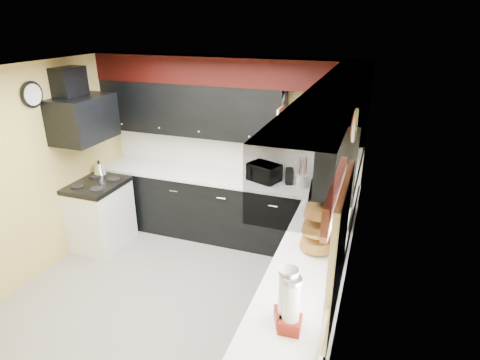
# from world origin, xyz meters

# --- Properties ---
(ground) EXTENTS (3.60, 3.60, 0.00)m
(ground) POSITION_xyz_m (0.00, 0.00, 0.00)
(ground) COLOR gray
(ground) RESTS_ON ground
(wall_back) EXTENTS (3.60, 0.06, 2.50)m
(wall_back) POSITION_xyz_m (0.00, 1.80, 1.25)
(wall_back) COLOR #E0C666
(wall_back) RESTS_ON ground
(wall_right) EXTENTS (0.06, 3.60, 2.50)m
(wall_right) POSITION_xyz_m (1.80, 0.00, 1.25)
(wall_right) COLOR #E0C666
(wall_right) RESTS_ON ground
(wall_left) EXTENTS (0.06, 3.60, 2.50)m
(wall_left) POSITION_xyz_m (-1.80, 0.00, 1.25)
(wall_left) COLOR #E0C666
(wall_left) RESTS_ON ground
(ceiling) EXTENTS (3.60, 3.60, 0.06)m
(ceiling) POSITION_xyz_m (0.00, 0.00, 2.50)
(ceiling) COLOR white
(ceiling) RESTS_ON wall_back
(cab_back) EXTENTS (3.60, 0.60, 0.90)m
(cab_back) POSITION_xyz_m (0.00, 1.50, 0.45)
(cab_back) COLOR black
(cab_back) RESTS_ON ground
(cab_right) EXTENTS (0.60, 3.00, 0.90)m
(cab_right) POSITION_xyz_m (1.50, -0.30, 0.45)
(cab_right) COLOR black
(cab_right) RESTS_ON ground
(counter_back) EXTENTS (3.62, 0.64, 0.04)m
(counter_back) POSITION_xyz_m (0.00, 1.50, 0.92)
(counter_back) COLOR white
(counter_back) RESTS_ON cab_back
(counter_right) EXTENTS (0.64, 3.02, 0.04)m
(counter_right) POSITION_xyz_m (1.50, -0.30, 0.92)
(counter_right) COLOR white
(counter_right) RESTS_ON cab_right
(splash_back) EXTENTS (3.60, 0.02, 0.50)m
(splash_back) POSITION_xyz_m (0.00, 1.79, 1.19)
(splash_back) COLOR white
(splash_back) RESTS_ON counter_back
(splash_right) EXTENTS (0.02, 3.60, 0.50)m
(splash_right) POSITION_xyz_m (1.79, 0.00, 1.19)
(splash_right) COLOR white
(splash_right) RESTS_ON counter_right
(upper_back) EXTENTS (2.60, 0.35, 0.70)m
(upper_back) POSITION_xyz_m (-0.50, 1.62, 1.80)
(upper_back) COLOR black
(upper_back) RESTS_ON wall_back
(upper_right) EXTENTS (0.35, 1.80, 0.70)m
(upper_right) POSITION_xyz_m (1.62, 0.90, 1.80)
(upper_right) COLOR black
(upper_right) RESTS_ON wall_right
(soffit_back) EXTENTS (3.60, 0.36, 0.35)m
(soffit_back) POSITION_xyz_m (0.00, 1.62, 2.33)
(soffit_back) COLOR black
(soffit_back) RESTS_ON wall_back
(soffit_right) EXTENTS (0.36, 3.24, 0.35)m
(soffit_right) POSITION_xyz_m (1.62, -0.18, 2.33)
(soffit_right) COLOR black
(soffit_right) RESTS_ON wall_right
(stove) EXTENTS (0.60, 0.75, 0.86)m
(stove) POSITION_xyz_m (-1.50, 0.75, 0.43)
(stove) COLOR white
(stove) RESTS_ON ground
(cooktop) EXTENTS (0.62, 0.77, 0.06)m
(cooktop) POSITION_xyz_m (-1.50, 0.75, 0.89)
(cooktop) COLOR black
(cooktop) RESTS_ON stove
(hood) EXTENTS (0.50, 0.78, 0.55)m
(hood) POSITION_xyz_m (-1.55, 0.75, 1.78)
(hood) COLOR black
(hood) RESTS_ON wall_left
(hood_duct) EXTENTS (0.24, 0.40, 0.40)m
(hood_duct) POSITION_xyz_m (-1.68, 0.75, 2.20)
(hood_duct) COLOR black
(hood_duct) RESTS_ON wall_left
(window) EXTENTS (0.03, 0.86, 0.96)m
(window) POSITION_xyz_m (1.79, -0.90, 1.55)
(window) COLOR white
(window) RESTS_ON wall_right
(valance) EXTENTS (0.04, 0.88, 0.20)m
(valance) POSITION_xyz_m (1.73, -0.90, 1.95)
(valance) COLOR red
(valance) RESTS_ON wall_right
(pan_top) EXTENTS (0.03, 0.22, 0.40)m
(pan_top) POSITION_xyz_m (0.82, 1.55, 2.00)
(pan_top) COLOR black
(pan_top) RESTS_ON upper_back
(pan_mid) EXTENTS (0.03, 0.28, 0.46)m
(pan_mid) POSITION_xyz_m (0.82, 1.42, 1.75)
(pan_mid) COLOR black
(pan_mid) RESTS_ON upper_back
(pan_low) EXTENTS (0.03, 0.24, 0.42)m
(pan_low) POSITION_xyz_m (0.82, 1.68, 1.72)
(pan_low) COLOR black
(pan_low) RESTS_ON upper_back
(cut_board) EXTENTS (0.03, 0.26, 0.35)m
(cut_board) POSITION_xyz_m (0.83, 1.30, 1.80)
(cut_board) COLOR white
(cut_board) RESTS_ON upper_back
(baskets) EXTENTS (0.27, 0.27, 0.50)m
(baskets) POSITION_xyz_m (1.52, 0.05, 1.18)
(baskets) COLOR brown
(baskets) RESTS_ON upper_right
(clock) EXTENTS (0.03, 0.30, 0.30)m
(clock) POSITION_xyz_m (-1.77, 0.25, 2.15)
(clock) COLOR black
(clock) RESTS_ON wall_left
(deco_plate) EXTENTS (0.03, 0.24, 0.24)m
(deco_plate) POSITION_xyz_m (1.77, -0.35, 2.25)
(deco_plate) COLOR white
(deco_plate) RESTS_ON wall_right
(toaster_oven) EXTENTS (0.49, 0.46, 0.23)m
(toaster_oven) POSITION_xyz_m (0.58, 1.53, 1.06)
(toaster_oven) COLOR black
(toaster_oven) RESTS_ON counter_back
(microwave) EXTENTS (0.46, 0.62, 0.32)m
(microwave) POSITION_xyz_m (1.52, 0.74, 1.10)
(microwave) COLOR black
(microwave) RESTS_ON counter_right
(utensil_crock) EXTENTS (0.20, 0.20, 0.17)m
(utensil_crock) POSITION_xyz_m (1.10, 1.49, 1.02)
(utensil_crock) COLOR silver
(utensil_crock) RESTS_ON counter_back
(knife_block) EXTENTS (0.13, 0.16, 0.21)m
(knife_block) POSITION_xyz_m (0.92, 1.51, 1.05)
(knife_block) COLOR black
(knife_block) RESTS_ON counter_back
(kettle) EXTENTS (0.18, 0.18, 0.16)m
(kettle) POSITION_xyz_m (-1.65, 1.03, 1.00)
(kettle) COLOR silver
(kettle) RESTS_ON cooktop
(dispenser_a) EXTENTS (0.21, 0.21, 0.43)m
(dispenser_a) POSITION_xyz_m (1.48, -0.98, 1.16)
(dispenser_a) COLOR #630010
(dispenser_a) RESTS_ON counter_right
(dispenser_b) EXTENTS (0.16, 0.16, 0.41)m
(dispenser_b) POSITION_xyz_m (1.52, -1.04, 1.15)
(dispenser_b) COLOR maroon
(dispenser_b) RESTS_ON counter_right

